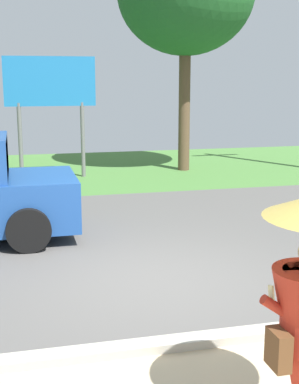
% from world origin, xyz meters
% --- Properties ---
extents(ground_plane, '(40.00, 22.00, 0.20)m').
position_xyz_m(ground_plane, '(0.00, 2.95, -0.05)').
color(ground_plane, '#565451').
extents(roadside_billboard, '(2.60, 0.12, 3.50)m').
position_xyz_m(roadside_billboard, '(-0.91, 8.75, 2.55)').
color(roadside_billboard, slate).
rests_on(roadside_billboard, ground_plane).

